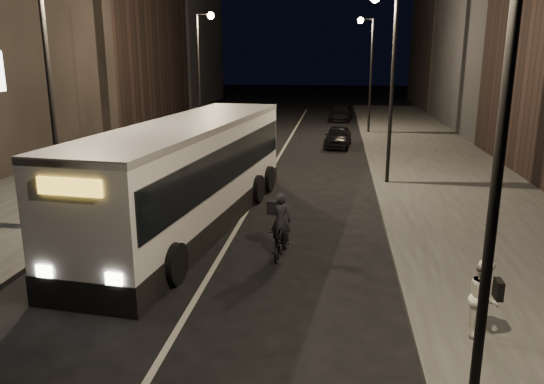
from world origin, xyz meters
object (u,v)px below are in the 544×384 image
(cyclist_on_bicycle, at_px, (281,236))
(pedestrian_woman, at_px, (484,297))
(city_bus, at_px, (190,170))
(car_far, at_px, (341,113))
(streetlight_right_mid, at_px, (387,64))
(streetlight_right_far, at_px, (368,60))
(streetlight_left_near, at_px, (56,68))
(car_mid, at_px, (252,121))
(car_near, at_px, (338,137))
(streetlight_right_near, at_px, (487,85))
(streetlight_left_far, at_px, (202,60))

(cyclist_on_bicycle, xyz_separation_m, pedestrian_woman, (4.60, -4.11, 0.31))
(city_bus, bearing_deg, car_far, 87.18)
(streetlight_right_mid, relative_size, cyclist_on_bicycle, 4.09)
(streetlight_right_far, relative_size, streetlight_left_near, 1.00)
(city_bus, bearing_deg, pedestrian_woman, -33.35)
(car_mid, bearing_deg, car_near, 139.54)
(streetlight_right_mid, relative_size, pedestrian_woman, 5.02)
(streetlight_right_mid, height_order, car_far, streetlight_right_mid)
(city_bus, xyz_separation_m, car_far, (5.20, 30.56, -1.30))
(streetlight_left_near, xyz_separation_m, pedestrian_woman, (11.70, -5.40, -4.39))
(streetlight_right_far, distance_m, streetlight_left_near, 26.26)
(streetlight_right_near, distance_m, streetlight_left_near, 13.33)
(streetlight_left_far, relative_size, cyclist_on_bicycle, 4.09)
(streetlight_right_near, bearing_deg, streetlight_left_near, 143.12)
(car_near, height_order, car_mid, car_mid)
(streetlight_left_near, distance_m, car_mid, 24.83)
(cyclist_on_bicycle, xyz_separation_m, car_mid, (-4.97, 25.60, 0.13))
(streetlight_left_near, relative_size, pedestrian_woman, 5.02)
(streetlight_right_mid, distance_m, streetlight_right_far, 16.00)
(car_far, bearing_deg, city_bus, -93.17)
(streetlight_right_far, relative_size, cyclist_on_bicycle, 4.09)
(streetlight_right_mid, height_order, pedestrian_woman, streetlight_right_mid)
(streetlight_right_near, distance_m, car_mid, 33.73)
(streetlight_right_mid, bearing_deg, streetlight_left_near, -143.12)
(streetlight_right_near, bearing_deg, car_mid, 104.78)
(car_far, bearing_deg, cyclist_on_bicycle, -86.66)
(city_bus, bearing_deg, streetlight_right_far, 79.83)
(streetlight_right_mid, bearing_deg, car_mid, 117.59)
(city_bus, bearing_deg, streetlight_left_near, -153.48)
(streetlight_right_far, distance_m, streetlight_left_far, 12.24)
(streetlight_left_near, bearing_deg, car_near, 64.25)
(streetlight_right_mid, xyz_separation_m, pedestrian_woman, (1.04, -13.40, -4.39))
(cyclist_on_bicycle, height_order, car_mid, cyclist_on_bicycle)
(pedestrian_woman, bearing_deg, streetlight_right_near, 175.37)
(cyclist_on_bicycle, relative_size, pedestrian_woman, 1.23)
(car_mid, xyz_separation_m, car_far, (6.79, 7.58, -0.13))
(car_far, bearing_deg, streetlight_right_mid, -79.37)
(car_near, bearing_deg, streetlight_left_far, -175.18)
(streetlight_right_far, height_order, city_bus, streetlight_right_far)
(streetlight_right_far, distance_m, city_bus, 23.94)
(streetlight_left_far, relative_size, city_bus, 0.60)
(streetlight_right_mid, relative_size, streetlight_left_far, 1.00)
(streetlight_right_near, height_order, pedestrian_woman, streetlight_right_near)
(streetlight_left_near, height_order, car_near, streetlight_left_near)
(streetlight_left_far, xyz_separation_m, city_bus, (3.73, -16.67, -3.40))
(streetlight_right_near, bearing_deg, pedestrian_woman, 68.20)
(pedestrian_woman, relative_size, car_far, 0.35)
(streetlight_right_far, height_order, cyclist_on_bicycle, streetlight_right_far)
(car_mid, relative_size, car_far, 1.05)
(city_bus, height_order, pedestrian_woman, city_bus)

